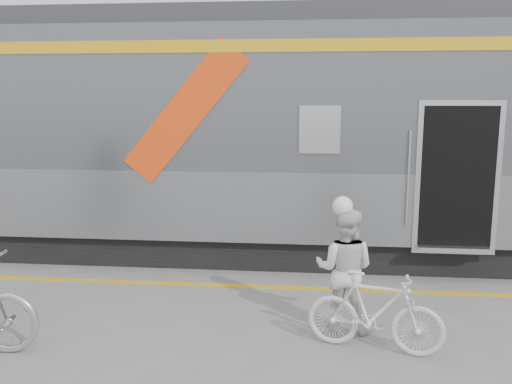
# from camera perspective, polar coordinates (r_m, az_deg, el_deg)

# --- Properties ---
(ground) EXTENTS (90.00, 90.00, 0.00)m
(ground) POSITION_cam_1_polar(r_m,az_deg,el_deg) (6.16, -8.92, -16.44)
(ground) COLOR slate
(ground) RESTS_ON ground
(train) EXTENTS (24.00, 3.17, 4.10)m
(train) POSITION_cam_1_polar(r_m,az_deg,el_deg) (9.54, 5.41, 5.95)
(train) COLOR black
(train) RESTS_ON ground
(safety_strip) EXTENTS (24.00, 0.12, 0.01)m
(safety_strip) POSITION_cam_1_polar(r_m,az_deg,el_deg) (8.09, -5.03, -9.70)
(safety_strip) COLOR gold
(safety_strip) RESTS_ON ground
(woman) EXTENTS (0.82, 0.71, 1.47)m
(woman) POSITION_cam_1_polar(r_m,az_deg,el_deg) (6.50, 9.30, -8.03)
(woman) COLOR silver
(woman) RESTS_ON ground
(bicycle_right) EXTENTS (1.54, 0.75, 0.89)m
(bicycle_right) POSITION_cam_1_polar(r_m,az_deg,el_deg) (6.11, 12.40, -12.22)
(bicycle_right) COLOR silver
(bicycle_right) RESTS_ON ground
(helmet_woman) EXTENTS (0.23, 0.23, 0.23)m
(helmet_woman) POSITION_cam_1_polar(r_m,az_deg,el_deg) (6.29, 9.52, -0.64)
(helmet_woman) COLOR white
(helmet_woman) RESTS_ON woman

